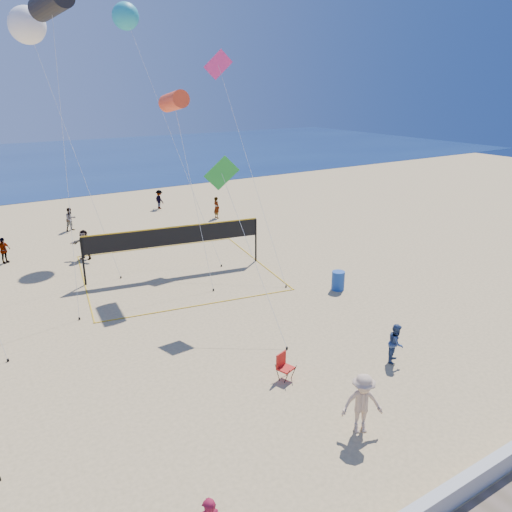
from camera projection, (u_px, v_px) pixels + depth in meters
ground at (319, 455)px, 13.45m from camera, size 120.00×120.00×0.00m
ocean at (5, 164)px, 62.87m from camera, size 140.00×50.00×0.03m
bystander_a at (396, 343)px, 17.81m from camera, size 0.89×0.84×1.45m
bystander_b at (362, 404)px, 14.08m from camera, size 1.37×1.15×1.84m
far_person_0 at (3, 250)px, 27.72m from camera, size 0.92×0.77×1.47m
far_person_1 at (84, 245)px, 28.35m from camera, size 1.48×1.48×1.71m
far_person_2 at (217, 208)px, 37.13m from camera, size 0.44×0.62×1.61m
far_person_3 at (71, 219)px, 33.93m from camera, size 0.94×0.84×1.59m
far_person_4 at (159, 199)px, 39.99m from camera, size 0.72×1.06×1.52m
camp_chair at (284, 365)px, 16.79m from camera, size 0.62×0.72×1.03m
trash_barrel at (338, 281)px, 24.17m from camera, size 0.81×0.81×0.93m
volleyball_net at (175, 241)px, 26.04m from camera, size 10.86×10.73×2.52m
kite_1 at (51, 3)px, 20.88m from camera, size 2.09×5.37×13.41m
kite_2 at (174, 101)px, 24.28m from camera, size 0.93×4.76×9.26m
kite_4 at (225, 182)px, 20.59m from camera, size 1.34×5.22×6.73m
kite_5 at (222, 77)px, 28.14m from camera, size 1.88×8.77×11.39m
kite_6 at (27, 25)px, 23.90m from camera, size 3.13×4.98×13.04m
kite_7 at (126, 16)px, 29.82m from camera, size 2.02×10.09×14.15m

